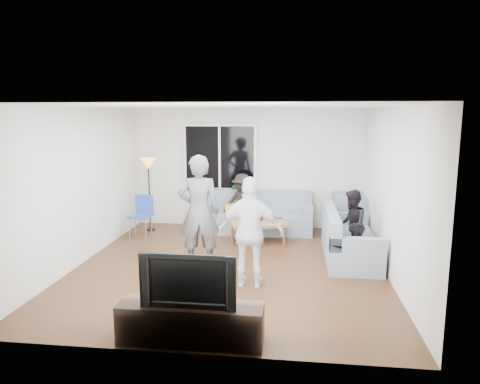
# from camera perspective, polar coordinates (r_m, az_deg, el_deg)

# --- Properties ---
(floor) EXTENTS (5.00, 5.50, 0.04)m
(floor) POSITION_cam_1_polar(r_m,az_deg,el_deg) (7.48, -1.34, -9.64)
(floor) COLOR #56351C
(floor) RESTS_ON ground
(ceiling) EXTENTS (5.00, 5.50, 0.04)m
(ceiling) POSITION_cam_1_polar(r_m,az_deg,el_deg) (7.05, -1.43, 11.02)
(ceiling) COLOR white
(ceiling) RESTS_ON ground
(wall_back) EXTENTS (5.00, 0.04, 2.60)m
(wall_back) POSITION_cam_1_polar(r_m,az_deg,el_deg) (9.87, 0.95, 3.03)
(wall_back) COLOR silver
(wall_back) RESTS_ON ground
(wall_front) EXTENTS (5.00, 0.04, 2.60)m
(wall_front) POSITION_cam_1_polar(r_m,az_deg,el_deg) (4.48, -6.54, -5.46)
(wall_front) COLOR silver
(wall_front) RESTS_ON ground
(wall_left) EXTENTS (0.04, 5.50, 2.60)m
(wall_left) POSITION_cam_1_polar(r_m,az_deg,el_deg) (7.91, -19.75, 0.72)
(wall_left) COLOR silver
(wall_left) RESTS_ON ground
(wall_right) EXTENTS (0.04, 5.50, 2.60)m
(wall_right) POSITION_cam_1_polar(r_m,az_deg,el_deg) (7.23, 18.80, -0.04)
(wall_right) COLOR silver
(wall_right) RESTS_ON ground
(window_frame) EXTENTS (1.62, 0.06, 1.47)m
(window_frame) POSITION_cam_1_polar(r_m,az_deg,el_deg) (9.84, -2.58, 4.47)
(window_frame) COLOR white
(window_frame) RESTS_ON wall_back
(window_glass) EXTENTS (1.50, 0.02, 1.35)m
(window_glass) POSITION_cam_1_polar(r_m,az_deg,el_deg) (9.80, -2.61, 4.44)
(window_glass) COLOR black
(window_glass) RESTS_ON window_frame
(window_mullion) EXTENTS (0.05, 0.03, 1.35)m
(window_mullion) POSITION_cam_1_polar(r_m,az_deg,el_deg) (9.79, -2.62, 4.44)
(window_mullion) COLOR white
(window_mullion) RESTS_ON window_frame
(radiator) EXTENTS (1.30, 0.12, 0.62)m
(radiator) POSITION_cam_1_polar(r_m,az_deg,el_deg) (10.00, -2.56, -2.65)
(radiator) COLOR silver
(radiator) RESTS_ON floor
(potted_plant) EXTENTS (0.21, 0.17, 0.35)m
(potted_plant) POSITION_cam_1_polar(r_m,az_deg,el_deg) (9.83, -0.83, 0.04)
(potted_plant) COLOR #2E692A
(potted_plant) RESTS_ON radiator
(vase) EXTENTS (0.17, 0.17, 0.16)m
(vase) POSITION_cam_1_polar(r_m,az_deg,el_deg) (9.96, -4.62, -0.44)
(vase) COLOR silver
(vase) RESTS_ON radiator
(sofa_back_section) EXTENTS (2.30, 0.85, 0.85)m
(sofa_back_section) POSITION_cam_1_polar(r_m,az_deg,el_deg) (9.50, 2.26, -2.61)
(sofa_back_section) COLOR gray
(sofa_back_section) RESTS_ON floor
(sofa_right_section) EXTENTS (2.00, 0.85, 0.85)m
(sofa_right_section) POSITION_cam_1_polar(r_m,az_deg,el_deg) (7.99, 13.93, -5.31)
(sofa_right_section) COLOR gray
(sofa_right_section) RESTS_ON floor
(sofa_corner) EXTENTS (0.85, 0.85, 0.85)m
(sofa_corner) POSITION_cam_1_polar(r_m,az_deg,el_deg) (9.55, 14.35, -2.84)
(sofa_corner) COLOR gray
(sofa_corner) RESTS_ON floor
(cushion_yellow) EXTENTS (0.41, 0.35, 0.14)m
(cushion_yellow) POSITION_cam_1_polar(r_m,az_deg,el_deg) (9.51, -0.56, -2.06)
(cushion_yellow) COLOR yellow
(cushion_yellow) RESTS_ON sofa_back_section
(cushion_red) EXTENTS (0.43, 0.39, 0.13)m
(cushion_red) POSITION_cam_1_polar(r_m,az_deg,el_deg) (9.57, 0.34, -1.98)
(cushion_red) COLOR maroon
(cushion_red) RESTS_ON sofa_back_section
(coffee_table) EXTENTS (1.24, 0.93, 0.40)m
(coffee_table) POSITION_cam_1_polar(r_m,az_deg,el_deg) (8.79, 2.44, -5.15)
(coffee_table) COLOR olive
(coffee_table) RESTS_ON floor
(pitcher) EXTENTS (0.17, 0.17, 0.17)m
(pitcher) POSITION_cam_1_polar(r_m,az_deg,el_deg) (8.78, 2.05, -3.24)
(pitcher) COLOR maroon
(pitcher) RESTS_ON coffee_table
(side_chair) EXTENTS (0.47, 0.47, 0.86)m
(side_chair) POSITION_cam_1_polar(r_m,az_deg,el_deg) (9.25, -12.66, -3.15)
(side_chair) COLOR #2949B3
(side_chair) RESTS_ON floor
(floor_lamp) EXTENTS (0.32, 0.32, 1.56)m
(floor_lamp) POSITION_cam_1_polar(r_m,az_deg,el_deg) (9.75, -11.53, -0.34)
(floor_lamp) COLOR yellow
(floor_lamp) RESTS_ON floor
(player_left) EXTENTS (0.72, 0.52, 1.86)m
(player_left) POSITION_cam_1_polar(r_m,az_deg,el_deg) (7.23, -5.27, -2.54)
(player_left) COLOR #505055
(player_left) RESTS_ON floor
(player_right) EXTENTS (0.96, 0.44, 1.61)m
(player_right) POSITION_cam_1_polar(r_m,az_deg,el_deg) (6.43, 1.39, -5.20)
(player_right) COLOR silver
(player_right) RESTS_ON floor
(spectator_right) EXTENTS (0.53, 0.65, 1.22)m
(spectator_right) POSITION_cam_1_polar(r_m,az_deg,el_deg) (7.86, 14.06, -4.15)
(spectator_right) COLOR black
(spectator_right) RESTS_ON floor
(spectator_back) EXTENTS (0.87, 0.59, 1.24)m
(spectator_back) POSITION_cam_1_polar(r_m,az_deg,el_deg) (9.52, 0.27, -1.37)
(spectator_back) COLOR black
(spectator_back) RESTS_ON floor
(tv_console) EXTENTS (1.60, 0.40, 0.44)m
(tv_console) POSITION_cam_1_polar(r_m,az_deg,el_deg) (5.13, -6.32, -16.34)
(tv_console) COLOR #2F1F17
(tv_console) RESTS_ON floor
(television) EXTENTS (1.04, 0.14, 0.60)m
(television) POSITION_cam_1_polar(r_m,az_deg,el_deg) (4.92, -6.44, -10.89)
(television) COLOR black
(television) RESTS_ON tv_console
(bottle_b) EXTENTS (0.08, 0.08, 0.22)m
(bottle_b) POSITION_cam_1_polar(r_m,az_deg,el_deg) (8.64, 1.33, -3.29)
(bottle_b) COLOR #338718
(bottle_b) RESTS_ON coffee_table
(bottle_c) EXTENTS (0.07, 0.07, 0.22)m
(bottle_c) POSITION_cam_1_polar(r_m,az_deg,el_deg) (8.90, 2.79, -2.90)
(bottle_c) COLOR #33200B
(bottle_c) RESTS_ON coffee_table
(bottle_a) EXTENTS (0.07, 0.07, 0.21)m
(bottle_a) POSITION_cam_1_polar(r_m,az_deg,el_deg) (8.85, 0.27, -3.01)
(bottle_a) COLOR orange
(bottle_a) RESTS_ON coffee_table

